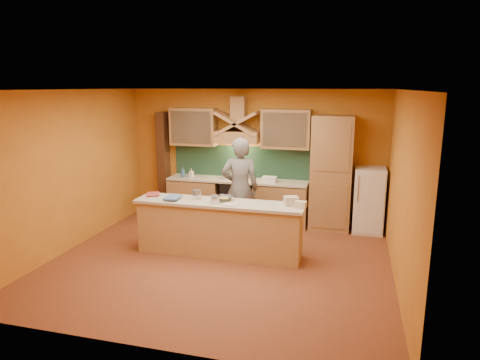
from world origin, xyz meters
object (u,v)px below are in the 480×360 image
(fridge, at_px, (369,200))
(mixing_bowl, at_px, (224,198))
(kitchen_scale, at_px, (215,201))
(person, at_px, (240,189))
(stove, at_px, (237,201))

(fridge, bearing_deg, mixing_bowl, -143.48)
(kitchen_scale, xyz_separation_m, mixing_bowl, (0.08, 0.23, -0.01))
(fridge, bearing_deg, kitchen_scale, -140.98)
(fridge, bearing_deg, person, -157.30)
(mixing_bowl, bearing_deg, kitchen_scale, -108.46)
(person, distance_m, mixing_bowl, 0.82)
(person, height_order, mixing_bowl, person)
(person, xyz_separation_m, mixing_bowl, (-0.06, -0.81, 0.01))
(person, relative_size, mixing_bowl, 6.46)
(stove, height_order, fridge, fridge)
(fridge, relative_size, person, 0.67)
(person, bearing_deg, mixing_bowl, 70.36)
(kitchen_scale, bearing_deg, stove, 86.74)
(kitchen_scale, bearing_deg, fridge, 30.63)
(fridge, height_order, mixing_bowl, fridge)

